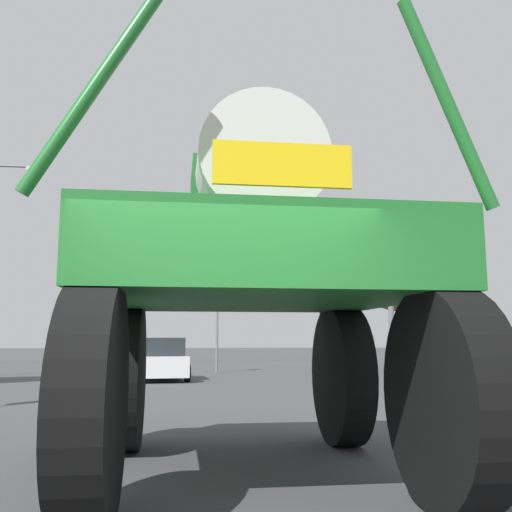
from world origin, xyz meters
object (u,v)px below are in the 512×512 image
Objects in this scene: traffic_signal_far_left at (323,320)px; traffic_signal_far_right at (217,312)px; sedan_ahead at (161,360)px; traffic_signal_near_right at (387,265)px; bare_tree_right at (400,276)px; oversize_sprayer at (252,289)px.

traffic_signal_far_left is 4.92m from traffic_signal_far_right.
sedan_ahead is 5.39m from traffic_signal_far_right.
traffic_signal_near_right is at bearing -79.25° from traffic_signal_far_right.
traffic_signal_far_right is 0.58× the size of bare_tree_right.
traffic_signal_far_right is (2.29, 4.47, 1.97)m from sedan_ahead.
bare_tree_right is at bearing 6.30° from traffic_signal_far_left.
traffic_signal_near_right reaches higher than sedan_ahead.
sedan_ahead is 1.31× the size of traffic_signal_far_left.
oversize_sprayer is 22.47m from bare_tree_right.
bare_tree_right reaches higher than oversize_sprayer.
bare_tree_right is (3.92, 0.43, 2.17)m from traffic_signal_far_left.
traffic_signal_far_right is at bearing 100.75° from traffic_signal_near_right.
bare_tree_right is (8.83, 0.44, 1.84)m from traffic_signal_far_right.
traffic_signal_far_left is 0.51× the size of bare_tree_right.
sedan_ahead is 0.68× the size of bare_tree_right.
oversize_sprayer is 1.39× the size of traffic_signal_far_right.
bare_tree_right reaches higher than traffic_signal_near_right.
traffic_signal_far_left is 0.88× the size of traffic_signal_far_right.
traffic_signal_far_right reaches higher than traffic_signal_far_left.
sedan_ahead is at bearing 116.60° from traffic_signal_near_right.
oversize_sprayer is at bearing -92.00° from traffic_signal_far_right.
traffic_signal_near_right is at bearing -34.35° from oversize_sprayer.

